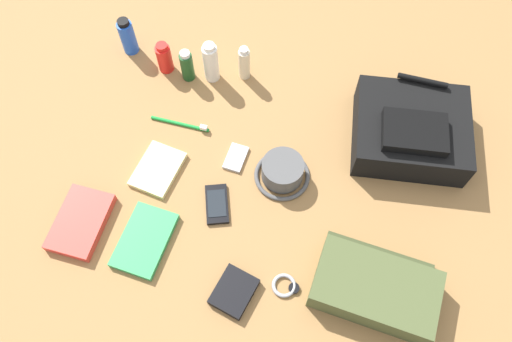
{
  "coord_description": "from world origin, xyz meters",
  "views": [
    {
      "loc": [
        0.17,
        -0.61,
        1.27
      ],
      "look_at": [
        0.0,
        0.0,
        0.04
      ],
      "focal_mm": 35.67,
      "sensor_mm": 36.0,
      "label": 1
    }
  ],
  "objects_px": {
    "bucket_hat": "(282,172)",
    "shampoo_bottle": "(187,66)",
    "travel_guidebook": "(145,240)",
    "toothbrush": "(183,124)",
    "toothpaste_tube": "(211,62)",
    "lotion_bottle": "(244,63)",
    "deodorant_spray": "(128,36)",
    "cell_phone": "(217,204)",
    "wristwatch": "(285,286)",
    "wallet": "(234,292)",
    "sunscreen_spray": "(164,58)",
    "toiletry_pouch": "(375,288)",
    "paperback_novel": "(81,222)",
    "notepad": "(158,169)",
    "media_player": "(236,158)",
    "backpack": "(411,130)"
  },
  "relations": [
    {
      "from": "deodorant_spray",
      "to": "wallet",
      "type": "relative_size",
      "value": 1.18
    },
    {
      "from": "travel_guidebook",
      "to": "toiletry_pouch",
      "type": "bearing_deg",
      "value": 2.59
    },
    {
      "from": "backpack",
      "to": "sunscreen_spray",
      "type": "bearing_deg",
      "value": 175.23
    },
    {
      "from": "toiletry_pouch",
      "to": "bucket_hat",
      "type": "relative_size",
      "value": 1.96
    },
    {
      "from": "sunscreen_spray",
      "to": "notepad",
      "type": "height_order",
      "value": "sunscreen_spray"
    },
    {
      "from": "bucket_hat",
      "to": "lotion_bottle",
      "type": "relative_size",
      "value": 1.27
    },
    {
      "from": "paperback_novel",
      "to": "travel_guidebook",
      "type": "relative_size",
      "value": 0.98
    },
    {
      "from": "wallet",
      "to": "notepad",
      "type": "bearing_deg",
      "value": 151.11
    },
    {
      "from": "wristwatch",
      "to": "wallet",
      "type": "relative_size",
      "value": 0.65
    },
    {
      "from": "toothpaste_tube",
      "to": "lotion_bottle",
      "type": "height_order",
      "value": "toothpaste_tube"
    },
    {
      "from": "paperback_novel",
      "to": "wallet",
      "type": "bearing_deg",
      "value": -8.69
    },
    {
      "from": "toiletry_pouch",
      "to": "wristwatch",
      "type": "xyz_separation_m",
      "value": [
        -0.21,
        -0.04,
        -0.03
      ]
    },
    {
      "from": "backpack",
      "to": "wallet",
      "type": "xyz_separation_m",
      "value": [
        -0.35,
        -0.56,
        -0.04
      ]
    },
    {
      "from": "backpack",
      "to": "wallet",
      "type": "height_order",
      "value": "backpack"
    },
    {
      "from": "lotion_bottle",
      "to": "travel_guidebook",
      "type": "height_order",
      "value": "lotion_bottle"
    },
    {
      "from": "cell_phone",
      "to": "lotion_bottle",
      "type": "bearing_deg",
      "value": 96.35
    },
    {
      "from": "wristwatch",
      "to": "wallet",
      "type": "bearing_deg",
      "value": -157.4
    },
    {
      "from": "backpack",
      "to": "sunscreen_spray",
      "type": "height_order",
      "value": "backpack"
    },
    {
      "from": "deodorant_spray",
      "to": "cell_phone",
      "type": "bearing_deg",
      "value": -46.17
    },
    {
      "from": "deodorant_spray",
      "to": "media_player",
      "type": "height_order",
      "value": "deodorant_spray"
    },
    {
      "from": "paperback_novel",
      "to": "media_player",
      "type": "height_order",
      "value": "paperback_novel"
    },
    {
      "from": "travel_guidebook",
      "to": "toothbrush",
      "type": "relative_size",
      "value": 1.08
    },
    {
      "from": "wallet",
      "to": "sunscreen_spray",
      "type": "bearing_deg",
      "value": 136.18
    },
    {
      "from": "notepad",
      "to": "sunscreen_spray",
      "type": "bearing_deg",
      "value": 113.7
    },
    {
      "from": "deodorant_spray",
      "to": "paperback_novel",
      "type": "height_order",
      "value": "deodorant_spray"
    },
    {
      "from": "travel_guidebook",
      "to": "deodorant_spray",
      "type": "bearing_deg",
      "value": 114.92
    },
    {
      "from": "toiletry_pouch",
      "to": "toothpaste_tube",
      "type": "xyz_separation_m",
      "value": [
        -0.59,
        0.53,
        0.03
      ]
    },
    {
      "from": "wallet",
      "to": "notepad",
      "type": "xyz_separation_m",
      "value": [
        -0.3,
        0.27,
        -0.0
      ]
    },
    {
      "from": "travel_guidebook",
      "to": "paperback_novel",
      "type": "bearing_deg",
      "value": 179.78
    },
    {
      "from": "toiletry_pouch",
      "to": "sunscreen_spray",
      "type": "distance_m",
      "value": 0.91
    },
    {
      "from": "bucket_hat",
      "to": "backpack",
      "type": "bearing_deg",
      "value": 33.31
    },
    {
      "from": "deodorant_spray",
      "to": "cell_phone",
      "type": "distance_m",
      "value": 0.62
    },
    {
      "from": "shampoo_bottle",
      "to": "backpack",
      "type": "bearing_deg",
      "value": -4.25
    },
    {
      "from": "bucket_hat",
      "to": "shampoo_bottle",
      "type": "relative_size",
      "value": 1.38
    },
    {
      "from": "shampoo_bottle",
      "to": "media_player",
      "type": "bearing_deg",
      "value": -47.04
    },
    {
      "from": "paperback_novel",
      "to": "cell_phone",
      "type": "xyz_separation_m",
      "value": [
        0.33,
        0.15,
        -0.01
      ]
    },
    {
      "from": "sunscreen_spray",
      "to": "lotion_bottle",
      "type": "distance_m",
      "value": 0.25
    },
    {
      "from": "paperback_novel",
      "to": "cell_phone",
      "type": "distance_m",
      "value": 0.36
    },
    {
      "from": "wristwatch",
      "to": "wallet",
      "type": "distance_m",
      "value": 0.13
    },
    {
      "from": "travel_guidebook",
      "to": "toothbrush",
      "type": "xyz_separation_m",
      "value": [
        -0.02,
        0.37,
        -0.0
      ]
    },
    {
      "from": "cell_phone",
      "to": "wristwatch",
      "type": "distance_m",
      "value": 0.29
    },
    {
      "from": "lotion_bottle",
      "to": "wristwatch",
      "type": "height_order",
      "value": "lotion_bottle"
    },
    {
      "from": "lotion_bottle",
      "to": "backpack",
      "type": "bearing_deg",
      "value": -11.22
    },
    {
      "from": "bucket_hat",
      "to": "wallet",
      "type": "xyz_separation_m",
      "value": [
        -0.04,
        -0.35,
        -0.02
      ]
    },
    {
      "from": "deodorant_spray",
      "to": "toothbrush",
      "type": "relative_size",
      "value": 0.73
    },
    {
      "from": "toothpaste_tube",
      "to": "paperback_novel",
      "type": "distance_m",
      "value": 0.59
    },
    {
      "from": "toothbrush",
      "to": "media_player",
      "type": "bearing_deg",
      "value": -19.94
    },
    {
      "from": "backpack",
      "to": "travel_guidebook",
      "type": "relative_size",
      "value": 1.8
    },
    {
      "from": "deodorant_spray",
      "to": "notepad",
      "type": "xyz_separation_m",
      "value": [
        0.24,
        -0.39,
        -0.05
      ]
    },
    {
      "from": "shampoo_bottle",
      "to": "travel_guidebook",
      "type": "distance_m",
      "value": 0.55
    }
  ]
}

